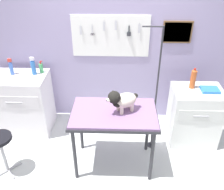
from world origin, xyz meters
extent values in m
cube|color=silver|center=(0.00, 0.00, -0.02)|extent=(4.40, 4.00, 0.04)
cube|color=#9D91B9|center=(0.00, 1.28, 1.15)|extent=(4.00, 0.06, 2.30)
cube|color=white|center=(-0.02, 1.24, 1.40)|extent=(1.14, 0.02, 0.62)
cylinder|color=gray|center=(-0.45, 1.23, 1.57)|extent=(0.01, 0.02, 0.01)
cube|color=silver|center=(-0.45, 1.22, 1.50)|extent=(0.03, 0.01, 0.13)
cylinder|color=gray|center=(-0.29, 1.23, 1.58)|extent=(0.01, 0.02, 0.01)
cube|color=silver|center=(-0.29, 1.22, 1.51)|extent=(0.01, 0.00, 0.11)
cube|color=silver|center=(-0.28, 1.22, 1.51)|extent=(0.01, 0.00, 0.11)
torus|color=#2A212E|center=(-0.30, 1.22, 1.44)|extent=(0.03, 0.01, 0.03)
torus|color=#2A212E|center=(-0.27, 1.22, 1.44)|extent=(0.03, 0.01, 0.03)
cylinder|color=gray|center=(-0.11, 1.23, 1.63)|extent=(0.01, 0.02, 0.01)
cube|color=silver|center=(-0.11, 1.22, 1.56)|extent=(0.03, 0.01, 0.13)
cylinder|color=gray|center=(0.05, 1.23, 1.64)|extent=(0.01, 0.02, 0.01)
cube|color=silver|center=(0.05, 1.22, 1.57)|extent=(0.03, 0.01, 0.13)
cylinder|color=gray|center=(0.24, 1.23, 1.57)|extent=(0.01, 0.02, 0.01)
cylinder|color=#23282D|center=(0.24, 1.22, 1.52)|extent=(0.02, 0.02, 0.09)
cube|color=#23282D|center=(0.24, 1.22, 1.45)|extent=(0.06, 0.02, 0.06)
cube|color=#333338|center=(0.24, 1.21, 1.45)|extent=(0.05, 0.01, 0.05)
cylinder|color=gray|center=(0.39, 1.23, 1.60)|extent=(0.01, 0.02, 0.01)
cube|color=silver|center=(0.39, 1.22, 1.53)|extent=(0.03, 0.01, 0.13)
cube|color=brown|center=(0.93, 1.24, 1.48)|extent=(0.42, 0.02, 0.32)
cube|color=#AE874F|center=(0.93, 1.23, 1.48)|extent=(0.38, 0.01, 0.28)
cylinder|color=#2D2D33|center=(-0.41, -0.14, 0.39)|extent=(0.04, 0.04, 0.78)
cylinder|color=#2D2D33|center=(0.52, -0.14, 0.39)|extent=(0.04, 0.04, 0.78)
cylinder|color=#2D2D33|center=(-0.41, 0.40, 0.39)|extent=(0.04, 0.04, 0.78)
cylinder|color=#2D2D33|center=(0.52, 0.40, 0.39)|extent=(0.04, 0.04, 0.78)
cube|color=#2D2D33|center=(0.05, 0.13, 0.80)|extent=(1.05, 0.66, 0.03)
cube|color=slate|center=(0.05, 0.13, 0.83)|extent=(1.02, 0.64, 0.03)
cylinder|color=#2D2D33|center=(0.60, 0.48, 0.01)|extent=(0.11, 0.11, 0.01)
cylinder|color=#2D2D33|center=(0.60, 0.48, 0.89)|extent=(0.02, 0.02, 1.78)
cylinder|color=#2D2D33|center=(0.48, 0.48, 1.77)|extent=(0.24, 0.02, 0.02)
cylinder|color=beige|center=(0.15, 0.09, 0.89)|extent=(0.04, 0.04, 0.10)
cylinder|color=beige|center=(0.10, 0.17, 0.89)|extent=(0.04, 0.04, 0.10)
cylinder|color=beige|center=(0.27, 0.16, 0.89)|extent=(0.04, 0.04, 0.10)
cylinder|color=beige|center=(0.23, 0.24, 0.89)|extent=(0.04, 0.04, 0.10)
ellipsoid|color=beige|center=(0.18, 0.16, 0.99)|extent=(0.35, 0.31, 0.17)
ellipsoid|color=black|center=(0.09, 0.11, 0.98)|extent=(0.15, 0.17, 0.09)
sphere|color=black|center=(0.06, 0.10, 1.07)|extent=(0.15, 0.15, 0.15)
ellipsoid|color=beige|center=(0.00, 0.07, 1.05)|extent=(0.09, 0.08, 0.05)
sphere|color=black|center=(-0.02, 0.05, 1.05)|extent=(0.02, 0.02, 0.02)
ellipsoid|color=black|center=(0.10, 0.05, 1.08)|extent=(0.05, 0.05, 0.08)
ellipsoid|color=black|center=(0.04, 0.16, 1.08)|extent=(0.05, 0.05, 0.08)
sphere|color=black|center=(0.31, 0.23, 1.01)|extent=(0.06, 0.06, 0.06)
cube|color=silver|center=(-1.35, 0.85, 0.46)|extent=(0.80, 0.56, 0.93)
cube|color=silver|center=(-1.35, 0.56, 0.67)|extent=(0.70, 0.01, 0.19)
cylinder|color=#99999E|center=(-1.35, 0.55, 0.67)|extent=(0.24, 0.02, 0.02)
cube|color=silver|center=(1.20, 0.66, 0.43)|extent=(0.68, 0.52, 0.85)
cube|color=silver|center=(1.20, 0.40, 0.61)|extent=(0.60, 0.01, 0.17)
cylinder|color=#99999E|center=(1.20, 0.39, 0.61)|extent=(0.20, 0.02, 0.02)
cylinder|color=#9E9EA3|center=(-1.33, -0.07, 0.27)|extent=(0.04, 0.04, 0.54)
cube|color=#9E9EA3|center=(-1.26, 0.00, 0.01)|extent=(0.15, 0.15, 0.02)
cube|color=#9E9EA3|center=(-1.39, 0.00, 0.01)|extent=(0.15, 0.15, 0.02)
cube|color=#9E9EA3|center=(-1.39, -0.13, 0.01)|extent=(0.15, 0.15, 0.02)
cube|color=#9E9EA3|center=(-1.26, -0.13, 0.01)|extent=(0.15, 0.15, 0.02)
cylinder|color=#44A762|center=(-1.04, 0.99, 1.00)|extent=(0.06, 0.06, 0.14)
cylinder|color=red|center=(-1.04, 0.99, 1.08)|extent=(0.03, 0.03, 0.03)
cube|color=red|center=(-1.02, 0.99, 1.11)|extent=(0.03, 0.01, 0.01)
cylinder|color=#2F6AB6|center=(-1.13, 0.93, 1.03)|extent=(0.06, 0.06, 0.20)
cylinder|color=#2F6AB6|center=(-1.13, 0.93, 1.14)|extent=(0.03, 0.03, 0.02)
cube|color=silver|center=(-1.13, 0.93, 1.17)|extent=(0.06, 0.04, 0.04)
cylinder|color=#426CC1|center=(-1.45, 0.91, 1.02)|extent=(0.05, 0.05, 0.18)
cylinder|color=#426CC1|center=(-1.45, 0.91, 1.12)|extent=(0.02, 0.02, 0.02)
cube|color=red|center=(-1.45, 0.91, 1.15)|extent=(0.05, 0.03, 0.04)
cylinder|color=#B44E22|center=(1.12, 0.73, 0.98)|extent=(0.08, 0.08, 0.26)
cone|color=#B44E22|center=(1.12, 0.73, 1.12)|extent=(0.08, 0.08, 0.02)
cylinder|color=red|center=(1.12, 0.73, 1.14)|extent=(0.03, 0.03, 0.02)
cube|color=#2D72C2|center=(1.34, 0.65, 0.87)|extent=(0.24, 0.18, 0.04)
camera|label=1|loc=(0.11, -2.29, 2.56)|focal=39.78mm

